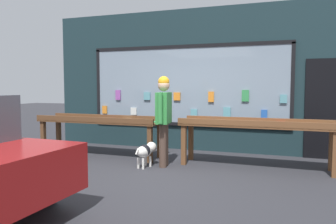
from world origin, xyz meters
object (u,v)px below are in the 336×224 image
object	(u,v)px
small_dog	(146,151)
display_table_right	(255,128)
person_browsing	(164,114)
display_table_left	(99,123)

from	to	relation	value
small_dog	display_table_right	bearing A→B (deg)	-58.31
display_table_right	person_browsing	bearing A→B (deg)	-163.89
small_dog	display_table_left	bearing A→B (deg)	78.29
display_table_left	person_browsing	distance (m)	1.77
person_browsing	small_dog	size ratio (longest dim) A/B	2.93
display_table_right	small_dog	world-z (taller)	display_table_right
small_dog	person_browsing	bearing A→B (deg)	-46.84
person_browsing	display_table_left	bearing A→B (deg)	67.21
display_table_right	person_browsing	xyz separation A→B (m)	(-1.65, -0.48, 0.27)
display_table_left	display_table_right	xyz separation A→B (m)	(3.33, 0.00, 0.03)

